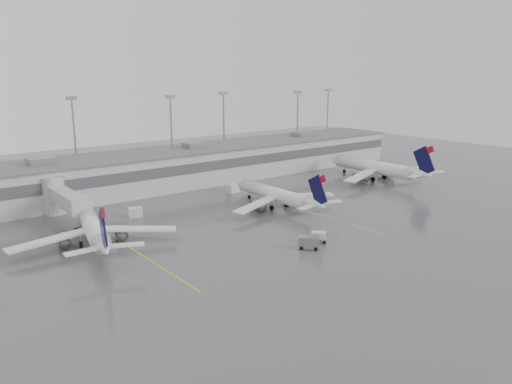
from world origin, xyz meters
TOP-DOWN VIEW (x-y plane):
  - ground at (0.00, 0.00)m, footprint 260.00×260.00m
  - terminal at (-0.01, 57.98)m, footprint 152.00×17.00m
  - light_masts at (0.00, 63.75)m, footprint 142.40×8.00m
  - jet_bridge_right at (-20.50, 45.72)m, footprint 4.00×17.20m
  - stand_markings at (-0.00, 24.00)m, footprint 105.25×40.00m
  - jet_mid_left at (-21.26, 28.61)m, footprint 24.25×27.49m
  - jet_mid_right at (14.54, 27.11)m, footprint 24.11×27.03m
  - jet_far_right at (50.43, 31.66)m, footprint 28.22×31.65m
  - baggage_tug at (6.60, 8.15)m, footprint 2.88×2.95m
  - baggage_cart at (3.40, 6.95)m, footprint 3.23×3.32m
  - gse_uld_b at (-9.66, 38.67)m, footprint 2.91×2.48m
  - gse_uld_c at (15.46, 43.27)m, footprint 2.92×2.17m
  - cone_b at (-22.77, 33.64)m, footprint 0.50×0.50m
  - cone_c at (19.63, 37.97)m, footprint 0.46×0.46m
  - cone_d at (42.88, 38.08)m, footprint 0.45×0.45m

SIDE VIEW (x-z plane):
  - ground at x=0.00m, z-range 0.00..0.00m
  - stand_markings at x=0.00m, z-range 0.00..0.01m
  - cone_d at x=42.88m, z-range 0.00..0.72m
  - cone_c at x=19.63m, z-range 0.00..0.73m
  - cone_b at x=-22.77m, z-range 0.00..0.79m
  - baggage_tug at x=6.60m, z-range -0.18..1.47m
  - gse_uld_b at x=-9.66m, z-range 0.00..1.74m
  - gse_uld_c at x=15.46m, z-range 0.00..1.90m
  - baggage_cart at x=3.40m, z-range 0.04..1.94m
  - jet_mid_right at x=14.54m, z-range -1.65..7.09m
  - jet_mid_left at x=-21.26m, z-range -1.71..7.31m
  - jet_far_right at x=50.43m, z-range -1.94..8.30m
  - jet_bridge_right at x=-20.50m, z-range 0.37..7.37m
  - terminal at x=-0.01m, z-range -0.55..8.90m
  - light_masts at x=0.00m, z-range 1.73..22.33m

